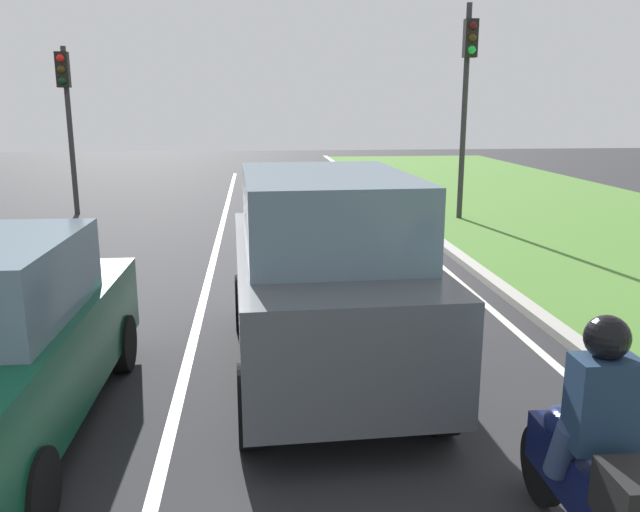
# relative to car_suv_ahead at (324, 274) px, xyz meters

# --- Properties ---
(ground_plane) EXTENTS (60.00, 60.00, 0.00)m
(ground_plane) POSITION_rel_car_suv_ahead_xyz_m (-0.88, 5.55, -1.17)
(ground_plane) COLOR #262628
(lane_line_center) EXTENTS (0.12, 32.00, 0.01)m
(lane_line_center) POSITION_rel_car_suv_ahead_xyz_m (-1.58, 5.55, -1.16)
(lane_line_center) COLOR silver
(lane_line_center) RESTS_ON ground
(lane_line_right_edge) EXTENTS (0.12, 32.00, 0.01)m
(lane_line_right_edge) POSITION_rel_car_suv_ahead_xyz_m (2.72, 5.55, -1.16)
(lane_line_right_edge) COLOR silver
(lane_line_right_edge) RESTS_ON ground
(curb_right) EXTENTS (0.24, 48.00, 0.12)m
(curb_right) POSITION_rel_car_suv_ahead_xyz_m (3.22, 5.55, -1.11)
(curb_right) COLOR #9E9B93
(curb_right) RESTS_ON ground
(car_suv_ahead) EXTENTS (2.09, 4.56, 2.28)m
(car_suv_ahead) POSITION_rel_car_suv_ahead_xyz_m (0.00, 0.00, 0.00)
(car_suv_ahead) COLOR #474C51
(car_suv_ahead) RESTS_ON ground
(motorcycle) EXTENTS (0.41, 1.90, 1.01)m
(motorcycle) POSITION_rel_car_suv_ahead_xyz_m (1.37, -3.36, -0.60)
(motorcycle) COLOR #0C143F
(motorcycle) RESTS_ON ground
(rider_person) EXTENTS (0.51, 0.41, 1.16)m
(rider_person) POSITION_rel_car_suv_ahead_xyz_m (1.38, -3.31, 0.02)
(rider_person) COLOR #192D47
(rider_person) RESTS_ON ground
(traffic_light_near_right) EXTENTS (0.32, 0.50, 5.38)m
(traffic_light_near_right) POSITION_rel_car_suv_ahead_xyz_m (4.58, 9.36, 2.39)
(traffic_light_near_right) COLOR #2D2D2D
(traffic_light_near_right) RESTS_ON ground
(traffic_light_overhead_left) EXTENTS (0.32, 0.50, 4.44)m
(traffic_light_overhead_left) POSITION_rel_car_suv_ahead_xyz_m (-5.64, 11.32, 1.89)
(traffic_light_overhead_left) COLOR #2D2D2D
(traffic_light_overhead_left) RESTS_ON ground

